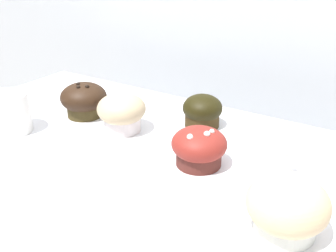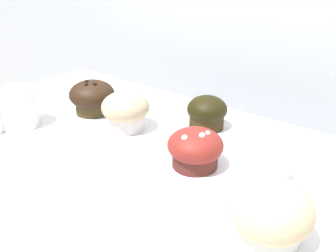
# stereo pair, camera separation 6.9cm
# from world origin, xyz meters

# --- Properties ---
(wall_back) EXTENTS (3.20, 0.10, 1.80)m
(wall_back) POSITION_xyz_m (0.00, 0.60, 0.90)
(wall_back) COLOR silver
(wall_back) RESTS_ON ground
(muffin_front_center) EXTENTS (0.09, 0.09, 0.07)m
(muffin_front_center) POSITION_xyz_m (0.07, 0.19, 0.98)
(muffin_front_center) COLOR #322510
(muffin_front_center) RESTS_ON display_counter
(muffin_back_left) EXTENTS (0.11, 0.11, 0.08)m
(muffin_back_left) POSITION_xyz_m (-0.19, 0.09, 0.99)
(muffin_back_left) COLOR #3C3117
(muffin_back_left) RESTS_ON display_counter
(muffin_back_right) EXTENTS (0.10, 0.10, 0.08)m
(muffin_back_right) POSITION_xyz_m (0.15, 0.04, 0.98)
(muffin_back_right) COLOR #51231D
(muffin_back_right) RESTS_ON display_counter
(muffin_front_left) EXTENTS (0.12, 0.12, 0.09)m
(muffin_front_left) POSITION_xyz_m (0.34, -0.07, 0.99)
(muffin_front_left) COLOR white
(muffin_front_left) RESTS_ON display_counter
(muffin_front_right) EXTENTS (0.11, 0.11, 0.08)m
(muffin_front_right) POSITION_xyz_m (-0.06, 0.08, 0.99)
(muffin_front_right) COLOR silver
(muffin_front_right) RESTS_ON display_counter
(coffee_cup) EXTENTS (0.09, 0.14, 0.09)m
(coffee_cup) POSITION_xyz_m (-0.26, -0.06, 0.99)
(coffee_cup) COLOR white
(coffee_cup) RESTS_ON display_counter
(price_card) EXTENTS (0.06, 0.05, 0.06)m
(price_card) POSITION_xyz_m (0.28, 0.07, 0.98)
(price_card) COLOR white
(price_card) RESTS_ON display_counter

